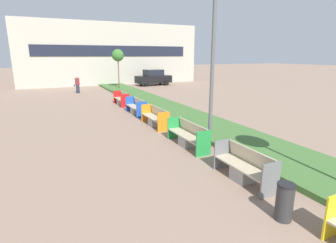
% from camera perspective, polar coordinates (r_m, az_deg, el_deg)
% --- Properties ---
extents(planter_grass_strip, '(2.80, 120.00, 0.18)m').
position_cam_1_polar(planter_grass_strip, '(12.89, 9.90, -1.44)').
color(planter_grass_strip, '#426B33').
rests_on(planter_grass_strip, ground).
extents(building_backdrop, '(21.72, 7.36, 7.31)m').
position_cam_1_polar(building_backdrop, '(36.30, -12.82, 14.11)').
color(building_backdrop, '#B2AD9E').
rests_on(building_backdrop, ground).
extents(bench_grey_frame, '(0.65, 2.04, 0.94)m').
position_cam_1_polar(bench_grey_frame, '(7.94, 16.28, -9.82)').
color(bench_grey_frame, '#9E9B96').
rests_on(bench_grey_frame, ground).
extents(bench_green_frame, '(0.65, 2.39, 0.94)m').
position_cam_1_polar(bench_green_frame, '(10.44, 4.43, -3.38)').
color(bench_green_frame, '#9E9B96').
rests_on(bench_green_frame, ground).
extents(bench_orange_frame, '(0.65, 2.28, 0.94)m').
position_cam_1_polar(bench_orange_frame, '(13.40, -2.77, 0.61)').
color(bench_orange_frame, '#9E9B96').
rests_on(bench_orange_frame, ground).
extents(bench_blue_frame, '(0.65, 2.19, 0.94)m').
position_cam_1_polar(bench_blue_frame, '(16.20, -6.92, 2.91)').
color(bench_blue_frame, '#9E9B96').
rests_on(bench_blue_frame, ground).
extents(bench_red_frame, '(0.65, 2.06, 0.94)m').
position_cam_1_polar(bench_red_frame, '(19.32, -10.03, 4.61)').
color(bench_red_frame, '#9E9B96').
rests_on(bench_red_frame, ground).
extents(litter_bin, '(0.39, 0.39, 0.86)m').
position_cam_1_polar(litter_bin, '(6.48, 24.03, -15.66)').
color(litter_bin, '#2D2D30').
rests_on(litter_bin, ground).
extents(street_lamp_post, '(0.24, 0.44, 7.27)m').
position_cam_1_polar(street_lamp_post, '(9.79, 9.88, 16.90)').
color(street_lamp_post, '#56595B').
rests_on(street_lamp_post, ground).
extents(sapling_tree_far, '(1.23, 1.23, 4.13)m').
position_cam_1_polar(sapling_tree_far, '(27.98, -10.87, 13.91)').
color(sapling_tree_far, brown).
rests_on(sapling_tree_far, ground).
extents(pedestrian_walking, '(0.53, 0.24, 1.64)m').
position_cam_1_polar(pedestrian_walking, '(26.50, -19.13, 7.63)').
color(pedestrian_walking, '#232633').
rests_on(pedestrian_walking, ground).
extents(parked_car_distant, '(4.37, 2.21, 1.86)m').
position_cam_1_polar(parked_car_distant, '(31.88, -3.18, 9.53)').
color(parked_car_distant, black).
rests_on(parked_car_distant, ground).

